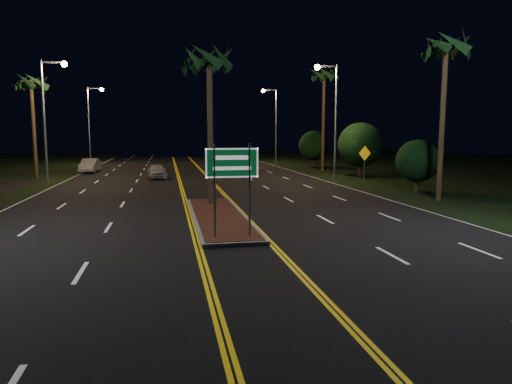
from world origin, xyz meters
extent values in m
plane|color=black|center=(0.00, 0.00, 0.00)|extent=(120.00, 120.00, 0.00)
cube|color=gray|center=(0.00, 7.00, 0.07)|extent=(2.25, 10.25, 0.15)
cube|color=#592819|center=(0.00, 7.00, 0.16)|extent=(2.00, 10.00, 0.02)
cylinder|color=gray|center=(-0.60, 2.80, 1.75)|extent=(0.08, 0.08, 3.20)
cylinder|color=gray|center=(0.60, 2.80, 1.75)|extent=(0.08, 0.08, 3.20)
cube|color=#07471E|center=(0.00, 2.80, 2.70)|extent=(1.80, 0.04, 1.00)
cube|color=white|center=(0.00, 2.77, 2.70)|extent=(1.80, 0.01, 1.00)
cylinder|color=gray|center=(-11.00, 24.00, 4.50)|extent=(0.18, 0.18, 9.00)
cube|color=gray|center=(-10.20, 24.00, 8.85)|extent=(1.60, 0.12, 0.12)
sphere|color=#F4B46D|center=(-9.40, 24.00, 8.75)|extent=(0.44, 0.44, 0.44)
cylinder|color=gray|center=(-11.00, 44.00, 4.50)|extent=(0.18, 0.18, 9.00)
cube|color=gray|center=(-10.20, 44.00, 8.85)|extent=(1.60, 0.12, 0.12)
sphere|color=#F4B46D|center=(-9.40, 44.00, 8.75)|extent=(0.44, 0.44, 0.44)
cylinder|color=gray|center=(11.00, 22.00, 4.50)|extent=(0.18, 0.18, 9.00)
cube|color=gray|center=(10.20, 22.00, 8.85)|extent=(1.60, 0.12, 0.12)
sphere|color=#F4B46D|center=(9.40, 22.00, 8.75)|extent=(0.44, 0.44, 0.44)
cylinder|color=gray|center=(11.00, 42.00, 4.50)|extent=(0.18, 0.18, 9.00)
cube|color=gray|center=(10.20, 42.00, 8.85)|extent=(1.60, 0.12, 0.12)
sphere|color=#F4B46D|center=(9.40, 42.00, 8.75)|extent=(0.44, 0.44, 0.44)
cylinder|color=#382819|center=(0.00, 10.50, 3.75)|extent=(0.28, 0.28, 7.50)
cylinder|color=#382819|center=(-12.80, 28.00, 4.00)|extent=(0.28, 0.28, 8.00)
cylinder|color=#382819|center=(12.50, 10.00, 4.25)|extent=(0.28, 0.28, 8.50)
cylinder|color=#382819|center=(12.80, 30.00, 4.75)|extent=(0.28, 0.28, 9.50)
cylinder|color=#382819|center=(13.50, 14.00, 0.45)|extent=(0.24, 0.24, 0.90)
sphere|color=black|center=(13.50, 14.00, 1.95)|extent=(2.70, 2.70, 2.70)
cylinder|color=#382819|center=(14.00, 24.00, 0.63)|extent=(0.24, 0.24, 1.26)
sphere|color=black|center=(14.00, 24.00, 2.73)|extent=(3.78, 3.78, 3.78)
cylinder|color=#382819|center=(13.80, 36.00, 0.54)|extent=(0.24, 0.24, 1.08)
sphere|color=black|center=(13.80, 36.00, 2.34)|extent=(3.24, 3.24, 3.24)
imported|color=#B3B4BA|center=(-3.01, 25.85, 0.71)|extent=(2.29, 4.44, 1.42)
imported|color=silver|center=(-9.38, 33.24, 0.76)|extent=(2.19, 4.67, 1.52)
cylinder|color=gray|center=(13.00, 20.83, 1.18)|extent=(0.07, 0.07, 2.36)
cube|color=#FFB20D|center=(13.00, 20.81, 2.15)|extent=(1.11, 0.33, 1.14)
camera|label=1|loc=(-2.16, -12.48, 3.69)|focal=32.00mm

